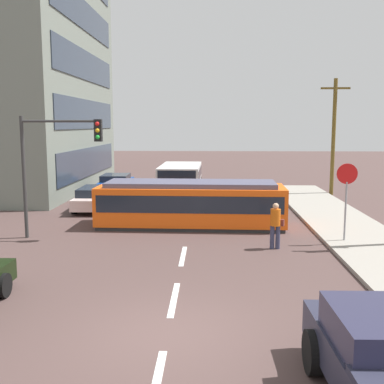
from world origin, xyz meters
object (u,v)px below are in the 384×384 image
(traffic_light_mast, at_px, (56,152))
(utility_pole_mid, at_px, (334,135))
(parked_sedan_mid, at_px, (98,198))
(stop_sign, at_px, (347,186))
(parked_sedan_far, at_px, (116,183))
(streetcar_tram, at_px, (191,203))
(pedestrian_crossing, at_px, (276,223))
(city_bus, at_px, (180,177))

(traffic_light_mast, distance_m, utility_pole_mid, 18.23)
(parked_sedan_mid, bearing_deg, stop_sign, -31.92)
(parked_sedan_far, relative_size, utility_pole_mid, 0.58)
(streetcar_tram, xyz_separation_m, pedestrian_crossing, (3.18, -3.70, -0.08))
(city_bus, bearing_deg, parked_sedan_mid, -124.24)
(city_bus, bearing_deg, utility_pole_mid, -0.97)
(parked_sedan_far, bearing_deg, pedestrian_crossing, -58.53)
(streetcar_tram, distance_m, city_bus, 9.89)
(pedestrian_crossing, bearing_deg, traffic_light_mast, 171.07)
(utility_pole_mid, bearing_deg, traffic_light_mast, -138.53)
(pedestrian_crossing, xyz_separation_m, stop_sign, (2.69, 0.83, 1.25))
(city_bus, bearing_deg, stop_sign, -61.28)
(stop_sign, xyz_separation_m, utility_pole_mid, (2.67, 12.53, 1.61))
(parked_sedan_far, xyz_separation_m, traffic_light_mast, (0.27, -12.68, 2.75))
(parked_sedan_mid, xyz_separation_m, parked_sedan_far, (-0.30, 6.32, -0.00))
(parked_sedan_far, bearing_deg, parked_sedan_mid, -87.33)
(stop_sign, distance_m, utility_pole_mid, 12.92)
(city_bus, bearing_deg, streetcar_tram, -83.73)
(parked_sedan_far, height_order, stop_sign, stop_sign)
(city_bus, height_order, utility_pole_mid, utility_pole_mid)
(traffic_light_mast, bearing_deg, city_bus, 71.77)
(city_bus, xyz_separation_m, pedestrian_crossing, (4.26, -13.53, -0.12))
(parked_sedan_mid, xyz_separation_m, utility_pole_mid, (13.62, 5.71, 3.18))
(stop_sign, bearing_deg, pedestrian_crossing, -162.78)
(traffic_light_mast, bearing_deg, parked_sedan_mid, 89.73)
(pedestrian_crossing, relative_size, stop_sign, 0.58)
(city_bus, distance_m, utility_pole_mid, 10.01)
(city_bus, distance_m, stop_sign, 14.52)
(city_bus, xyz_separation_m, utility_pole_mid, (9.63, -0.16, 2.74))
(parked_sedan_mid, height_order, utility_pole_mid, utility_pole_mid)
(parked_sedan_far, height_order, utility_pole_mid, utility_pole_mid)
(stop_sign, bearing_deg, city_bus, 118.72)
(streetcar_tram, height_order, parked_sedan_far, streetcar_tram)
(stop_sign, bearing_deg, utility_pole_mid, 77.97)
(traffic_light_mast, bearing_deg, parked_sedan_far, 91.20)
(streetcar_tram, height_order, parked_sedan_mid, streetcar_tram)
(parked_sedan_mid, relative_size, traffic_light_mast, 0.94)
(stop_sign, bearing_deg, parked_sedan_mid, 148.08)
(parked_sedan_mid, bearing_deg, pedestrian_crossing, -42.83)
(pedestrian_crossing, relative_size, utility_pole_mid, 0.23)
(utility_pole_mid, bearing_deg, stop_sign, -102.03)
(parked_sedan_mid, relative_size, stop_sign, 1.55)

